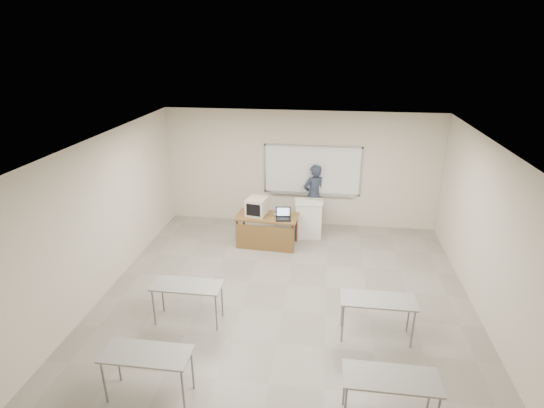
# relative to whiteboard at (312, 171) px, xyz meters

# --- Properties ---
(floor) EXTENTS (7.00, 8.00, 0.01)m
(floor) POSITION_rel_whiteboard_xyz_m (-0.30, -3.97, -1.49)
(floor) COLOR gray
(floor) RESTS_ON ground
(whiteboard) EXTENTS (2.48, 0.10, 1.31)m
(whiteboard) POSITION_rel_whiteboard_xyz_m (0.00, 0.00, 0.00)
(whiteboard) COLOR white
(whiteboard) RESTS_ON floor
(student_desks) EXTENTS (4.40, 2.20, 0.73)m
(student_desks) POSITION_rel_whiteboard_xyz_m (-0.30, -5.32, -0.81)
(student_desks) COLOR #9E9E98
(student_desks) RESTS_ON floor
(instructor_desk) EXTENTS (1.43, 0.72, 0.75)m
(instructor_desk) POSITION_rel_whiteboard_xyz_m (-0.97, -1.48, -0.94)
(instructor_desk) COLOR brown
(instructor_desk) RESTS_ON floor
(podium) EXTENTS (0.67, 0.49, 0.93)m
(podium) POSITION_rel_whiteboard_xyz_m (-0.03, -0.77, -1.01)
(podium) COLOR white
(podium) RESTS_ON floor
(crt_monitor) EXTENTS (0.44, 0.49, 0.42)m
(crt_monitor) POSITION_rel_whiteboard_xyz_m (-1.22, -1.31, -0.53)
(crt_monitor) COLOR beige
(crt_monitor) RESTS_ON instructor_desk
(laptop) EXTENTS (0.34, 0.31, 0.25)m
(laptop) POSITION_rel_whiteboard_xyz_m (-0.57, -1.49, -0.67)
(laptop) COLOR black
(laptop) RESTS_ON instructor_desk
(mouse) EXTENTS (0.11, 0.09, 0.04)m
(mouse) POSITION_rel_whiteboard_xyz_m (-0.77, -1.32, -0.71)
(mouse) COLOR #B9BDC1
(mouse) RESTS_ON instructor_desk
(keyboard) EXTENTS (0.49, 0.25, 0.03)m
(keyboard) POSITION_rel_whiteboard_xyz_m (0.12, -0.69, -0.53)
(keyboard) COLOR beige
(keyboard) RESTS_ON podium
(presenter) EXTENTS (0.73, 0.65, 1.67)m
(presenter) POSITION_rel_whiteboard_xyz_m (0.07, -0.07, -0.65)
(presenter) COLOR black
(presenter) RESTS_ON floor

